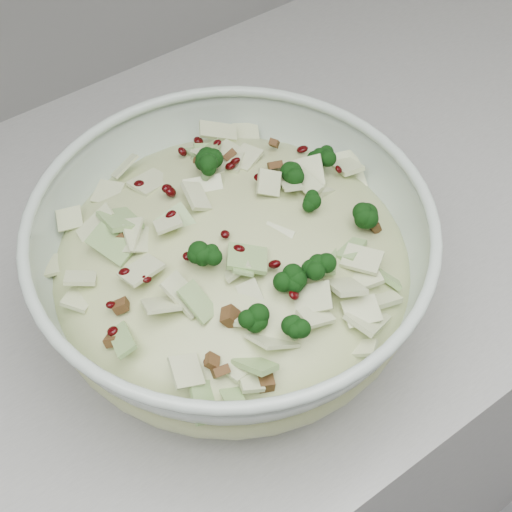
% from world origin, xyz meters
% --- Properties ---
extents(mixing_bowl, '(0.43, 0.43, 0.13)m').
position_xyz_m(mixing_bowl, '(0.47, 1.60, 0.97)').
color(mixing_bowl, '#B7C9BB').
rests_on(mixing_bowl, counter).
extents(salad, '(0.40, 0.40, 0.13)m').
position_xyz_m(salad, '(0.47, 1.60, 0.99)').
color(salad, beige).
rests_on(salad, mixing_bowl).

